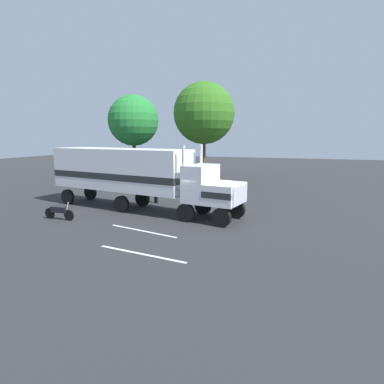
{
  "coord_description": "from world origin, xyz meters",
  "views": [
    {
      "loc": [
        5.44,
        -18.16,
        4.97
      ],
      "look_at": [
        -1.03,
        0.18,
        1.6
      ],
      "focal_mm": 29.99,
      "sensor_mm": 36.0,
      "label": 1
    }
  ],
  "objects_px": {
    "semi_truck": "(133,173)",
    "tree_left": "(204,113)",
    "motorcycle": "(59,212)",
    "tree_center": "(133,121)",
    "person_bystander": "(156,191)",
    "parked_car": "(97,178)"
  },
  "relations": [
    {
      "from": "person_bystander",
      "to": "motorcycle",
      "type": "relative_size",
      "value": 0.77
    },
    {
      "from": "tree_left",
      "to": "person_bystander",
      "type": "bearing_deg",
      "value": -87.27
    },
    {
      "from": "parked_car",
      "to": "person_bystander",
      "type": "bearing_deg",
      "value": -30.43
    },
    {
      "from": "person_bystander",
      "to": "tree_left",
      "type": "xyz_separation_m",
      "value": [
        -0.67,
        14.09,
        6.68
      ]
    },
    {
      "from": "semi_truck",
      "to": "person_bystander",
      "type": "height_order",
      "value": "semi_truck"
    },
    {
      "from": "parked_car",
      "to": "tree_center",
      "type": "xyz_separation_m",
      "value": [
        -0.75,
        9.07,
        6.13
      ]
    },
    {
      "from": "tree_left",
      "to": "tree_center",
      "type": "height_order",
      "value": "tree_left"
    },
    {
      "from": "motorcycle",
      "to": "tree_center",
      "type": "relative_size",
      "value": 0.21
    },
    {
      "from": "motorcycle",
      "to": "tree_left",
      "type": "relative_size",
      "value": 0.19
    },
    {
      "from": "semi_truck",
      "to": "tree_center",
      "type": "relative_size",
      "value": 1.43
    },
    {
      "from": "motorcycle",
      "to": "tree_left",
      "type": "height_order",
      "value": "tree_left"
    },
    {
      "from": "semi_truck",
      "to": "tree_left",
      "type": "bearing_deg",
      "value": 90.38
    },
    {
      "from": "person_bystander",
      "to": "tree_left",
      "type": "height_order",
      "value": "tree_left"
    },
    {
      "from": "motorcycle",
      "to": "tree_center",
      "type": "xyz_separation_m",
      "value": [
        -6.63,
        20.94,
        6.45
      ]
    },
    {
      "from": "person_bystander",
      "to": "motorcycle",
      "type": "distance_m",
      "value": 7.28
    },
    {
      "from": "semi_truck",
      "to": "tree_left",
      "type": "distance_m",
      "value": 17.25
    },
    {
      "from": "parked_car",
      "to": "motorcycle",
      "type": "bearing_deg",
      "value": -63.66
    },
    {
      "from": "parked_car",
      "to": "tree_left",
      "type": "bearing_deg",
      "value": 45.14
    },
    {
      "from": "parked_car",
      "to": "tree_center",
      "type": "bearing_deg",
      "value": 94.74
    },
    {
      "from": "semi_truck",
      "to": "tree_center",
      "type": "distance_m",
      "value": 19.89
    },
    {
      "from": "person_bystander",
      "to": "tree_left",
      "type": "relative_size",
      "value": 0.15
    },
    {
      "from": "semi_truck",
      "to": "tree_left",
      "type": "relative_size",
      "value": 1.3
    }
  ]
}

